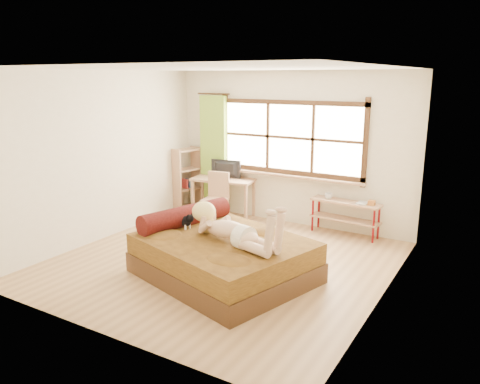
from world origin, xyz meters
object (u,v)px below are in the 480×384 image
Objects in this scene: chair at (217,195)px; bookshelf at (186,179)px; kitten at (184,219)px; bed at (221,255)px; desk at (223,184)px; woman at (231,218)px; pipe_shelf at (346,210)px.

bookshelf is at bearing 150.17° from chair.
kitten is 0.35× the size of chair.
bed is 3.31m from bookshelf.
desk is 1.00× the size of bookshelf.
woman is at bearing -29.09° from bookshelf.
desk is 1.35× the size of chair.
chair is 0.77× the size of pipe_shelf.
pipe_shelf is 3.22m from bookshelf.
bookshelf is at bearing 171.40° from desk.
pipe_shelf is at bearing 72.97° from kitten.
bed is at bearing 9.03° from kitten.
pipe_shelf is at bearing 3.18° from chair.
bookshelf is (-0.86, -0.01, -0.01)m from desk.
kitten is (-0.87, 0.15, -0.19)m from woman.
kitten is 2.79m from bookshelf.
bed is 2.03× the size of desk.
chair is at bearing 141.17° from bed.
bed reaches higher than desk.
woman is 2.93m from desk.
bed is 2.74× the size of chair.
bed reaches higher than pipe_shelf.
woman reaches higher than chair.
chair reaches higher than kitten.
desk is 1.04× the size of pipe_shelf.
woman is 0.90m from kitten.
desk is at bearing 94.36° from chair.
woman is 1.20× the size of desk.
woman is at bearing -1.61° from bed.
bookshelf is at bearing -173.04° from pipe_shelf.
bookshelf is (-0.95, 0.36, 0.12)m from chair.
kitten is at bearing -170.97° from bed.
kitten is 2.84m from pipe_shelf.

